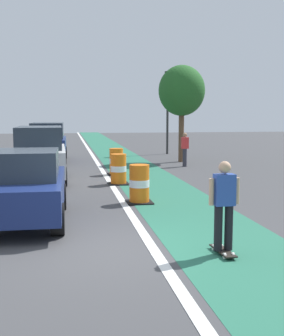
# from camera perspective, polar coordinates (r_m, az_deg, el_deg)

# --- Properties ---
(ground_plane) EXTENTS (100.00, 100.00, 0.00)m
(ground_plane) POSITION_cam_1_polar(r_m,az_deg,el_deg) (8.53, -4.88, -10.21)
(ground_plane) COLOR #424244
(bike_lane_strip) EXTENTS (2.50, 80.00, 0.01)m
(bike_lane_strip) POSITION_cam_1_polar(r_m,az_deg,el_deg) (20.51, -1.06, -0.04)
(bike_lane_strip) COLOR #286B51
(bike_lane_strip) RESTS_ON ground
(lane_divider_stripe) EXTENTS (0.20, 80.00, 0.01)m
(lane_divider_stripe) POSITION_cam_1_polar(r_m,az_deg,el_deg) (20.34, -5.24, -0.13)
(lane_divider_stripe) COLOR silver
(lane_divider_stripe) RESTS_ON ground
(skateboarder_on_lane) EXTENTS (0.57, 0.81, 1.69)m
(skateboarder_on_lane) POSITION_cam_1_polar(r_m,az_deg,el_deg) (8.05, 10.47, -4.64)
(skateboarder_on_lane) COLOR black
(skateboarder_on_lane) RESTS_ON ground
(parked_sedan_nearest) EXTENTS (1.97, 4.13, 1.70)m
(parked_sedan_nearest) POSITION_cam_1_polar(r_m,az_deg,el_deg) (10.60, -15.07, -2.40)
(parked_sedan_nearest) COLOR navy
(parked_sedan_nearest) RESTS_ON ground
(parked_suv_second) EXTENTS (1.97, 4.62, 2.04)m
(parked_suv_second) POSITION_cam_1_polar(r_m,az_deg,el_deg) (17.04, -12.95, 1.83)
(parked_suv_second) COLOR silver
(parked_suv_second) RESTS_ON ground
(parked_suv_third) EXTENTS (1.96, 4.62, 2.04)m
(parked_suv_third) POSITION_cam_1_polar(r_m,az_deg,el_deg) (23.95, -11.99, 3.30)
(parked_suv_third) COLOR navy
(parked_suv_third) RESTS_ON ground
(traffic_barrel_front) EXTENTS (0.73, 0.73, 1.09)m
(traffic_barrel_front) POSITION_cam_1_polar(r_m,az_deg,el_deg) (12.56, -0.35, -2.10)
(traffic_barrel_front) COLOR orange
(traffic_barrel_front) RESTS_ON ground
(traffic_barrel_mid) EXTENTS (0.73, 0.73, 1.09)m
(traffic_barrel_mid) POSITION_cam_1_polar(r_m,az_deg,el_deg) (15.89, -3.04, -0.19)
(traffic_barrel_mid) COLOR orange
(traffic_barrel_mid) RESTS_ON ground
(traffic_barrel_back) EXTENTS (0.73, 0.73, 1.09)m
(traffic_barrel_back) POSITION_cam_1_polar(r_m,az_deg,el_deg) (18.41, -3.32, 0.79)
(traffic_barrel_back) COLOR orange
(traffic_barrel_back) RESTS_ON ground
(traffic_light_corner) EXTENTS (0.41, 0.32, 5.10)m
(traffic_light_corner) POSITION_cam_1_polar(r_m,az_deg,el_deg) (27.88, 3.32, 9.01)
(traffic_light_corner) COLOR #2D2D2D
(traffic_light_corner) RESTS_ON ground
(pedestrian_crossing) EXTENTS (0.34, 0.20, 1.61)m
(pedestrian_crossing) POSITION_cam_1_polar(r_m,az_deg,el_deg) (21.25, 5.51, 2.50)
(pedestrian_crossing) COLOR #33333D
(pedestrian_crossing) RESTS_ON ground
(street_tree_sidewalk) EXTENTS (2.40, 2.40, 5.00)m
(street_tree_sidewalk) POSITION_cam_1_polar(r_m,az_deg,el_deg) (23.35, 5.12, 9.79)
(street_tree_sidewalk) COLOR brown
(street_tree_sidewalk) RESTS_ON ground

